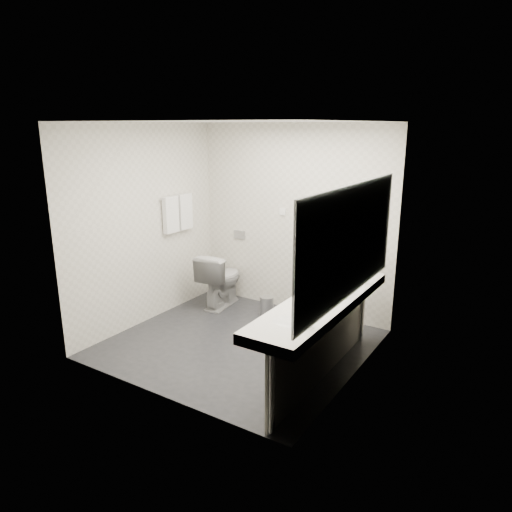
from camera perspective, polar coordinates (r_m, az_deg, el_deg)
The scene contains 30 objects.
floor at distance 5.60m, azimuth -2.16°, elevation -10.54°, with size 2.80×2.80×0.00m, color #25252A.
ceiling at distance 5.02m, azimuth -2.46°, elevation 15.99°, with size 2.80×2.80×0.00m, color white.
wall_back at distance 6.26m, azimuth 4.49°, elevation 4.36°, with size 2.80×2.80×0.00m, color silver.
wall_front at distance 4.20m, azimuth -12.40°, elevation -1.58°, with size 2.80×2.80×0.00m, color silver.
wall_left at distance 6.06m, azimuth -13.29°, elevation 3.61°, with size 2.60×2.60×0.00m, color silver.
wall_right at distance 4.55m, azimuth 12.39°, elevation -0.27°, with size 2.60×2.60×0.00m, color silver.
vanity_counter at distance 4.61m, azimuth 7.98°, elevation -5.74°, with size 0.55×2.20×0.10m, color white.
vanity_panel at distance 4.77m, azimuth 8.06°, elevation -10.56°, with size 0.03×2.15×0.75m, color #97968E.
vanity_post_near at distance 3.94m, azimuth 1.92°, elevation -16.42°, with size 0.06×0.06×0.75m, color silver.
vanity_post_far at distance 5.65m, azimuth 12.76°, elevation -6.52°, with size 0.06×0.06×0.75m, color silver.
mirror at distance 4.32m, azimuth 11.44°, elevation 1.69°, with size 0.02×2.20×1.05m, color #B2BCC6.
basin_near at distance 4.05m, azimuth 4.13°, elevation -8.16°, with size 0.40×0.31×0.05m, color white.
basin_far at distance 5.16m, azimuth 11.01°, elevation -3.10°, with size 0.40×0.31×0.05m, color white.
faucet_near at distance 3.94m, azimuth 6.67°, elevation -7.54°, with size 0.04×0.04×0.15m, color silver.
faucet_far at distance 5.07m, azimuth 13.11°, elevation -2.49°, with size 0.04×0.04×0.15m, color silver.
soap_bottle_a at distance 4.52m, azimuth 9.50°, elevation -4.72°, with size 0.05×0.05×0.12m, color white.
glass_left at distance 4.67m, azimuth 10.70°, elevation -4.15°, with size 0.06×0.06×0.11m, color silver.
glass_right at distance 4.78m, azimuth 11.21°, elevation -3.70°, with size 0.06×0.06×0.12m, color silver.
toilet at distance 6.60m, azimuth -4.31°, elevation -2.81°, with size 0.43×0.76×0.77m, color white.
flush_plate at distance 6.74m, azimuth -2.02°, elevation 2.60°, with size 0.18×0.02×0.12m, color #B2B5BA.
pedal_bin at distance 6.30m, azimuth 1.31°, elevation -6.18°, with size 0.18×0.18×0.26m, color #B2B5BA.
bin_lid at distance 6.25m, azimuth 1.32°, elevation -5.02°, with size 0.18×0.18×0.01m, color #B2B5BA.
towel_rail at distance 6.36m, azimuth -9.61°, elevation 7.12°, with size 0.02×0.02×0.62m, color silver.
towel_near at distance 6.29m, azimuth -10.30°, elevation 4.96°, with size 0.07×0.24×0.48m, color white.
towel_far at distance 6.49m, azimuth -8.63°, elevation 5.37°, with size 0.07×0.24×0.48m, color white.
dryer_cradle at distance 6.08m, azimuth 6.50°, elevation 6.37°, with size 0.10×0.04×0.14m, color gray.
dryer_barrel at distance 6.01m, azimuth 6.21°, elevation 6.56°, with size 0.08×0.08×0.14m, color gray.
dryer_cord at distance 6.11m, azimuth 6.37°, elevation 4.03°, with size 0.02×0.02×0.35m, color black.
switch_plate_a at distance 6.30m, azimuth 3.25°, elevation 5.39°, with size 0.09×0.02×0.09m, color white.
switch_plate_b at distance 6.00m, azimuth 9.12°, elevation 4.69°, with size 0.09×0.02×0.09m, color white.
Camera 1 is at (2.86, -4.13, 2.47)m, focal length 32.97 mm.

